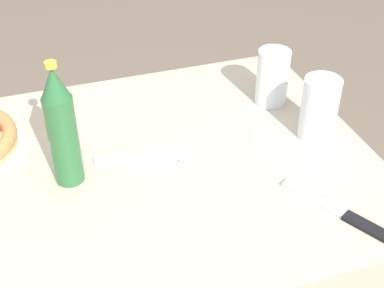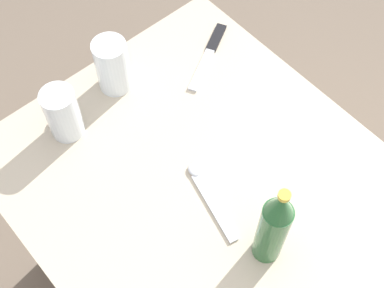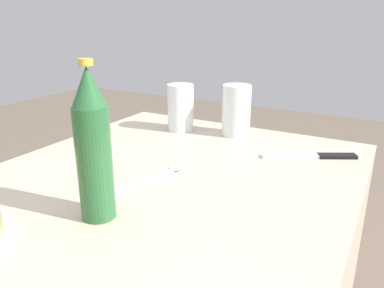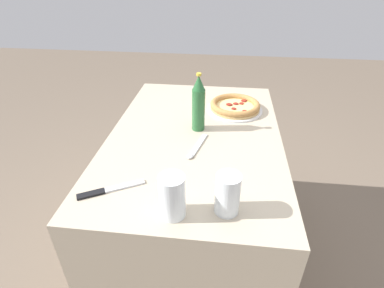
# 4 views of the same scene
# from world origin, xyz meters

# --- Properties ---
(ground_plane) EXTENTS (8.00, 8.00, 0.00)m
(ground_plane) POSITION_xyz_m (0.00, 0.00, 0.00)
(ground_plane) COLOR #6B5B4C
(table) EXTENTS (1.14, 0.74, 0.77)m
(table) POSITION_xyz_m (0.00, 0.00, 0.39)
(table) COLOR #B7A88E
(table) RESTS_ON ground_plane
(pizza_margherita) EXTENTS (0.27, 0.27, 0.04)m
(pizza_margherita) POSITION_xyz_m (-0.26, 0.17, 0.79)
(pizza_margherita) COLOR silver
(pizza_margherita) RESTS_ON table
(glass_orange_juice) EXTENTS (0.08, 0.08, 0.14)m
(glass_orange_juice) POSITION_xyz_m (0.48, -0.01, 0.84)
(glass_orange_juice) COLOR white
(glass_orange_juice) RESTS_ON table
(glass_cola) EXTENTS (0.08, 0.08, 0.13)m
(glass_cola) POSITION_xyz_m (0.45, 0.14, 0.83)
(glass_cola) COLOR white
(glass_cola) RESTS_ON table
(beer_bottle) EXTENTS (0.06, 0.06, 0.26)m
(beer_bottle) POSITION_xyz_m (-0.05, 0.01, 0.90)
(beer_bottle) COLOR #286033
(beer_bottle) RESTS_ON table
(knife) EXTENTS (0.13, 0.21, 0.01)m
(knife) POSITION_xyz_m (0.40, -0.24, 0.78)
(knife) COLOR black
(knife) RESTS_ON table
(spoon) EXTENTS (0.20, 0.07, 0.01)m
(spoon) POSITION_xyz_m (0.12, 0.02, 0.78)
(spoon) COLOR silver
(spoon) RESTS_ON table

